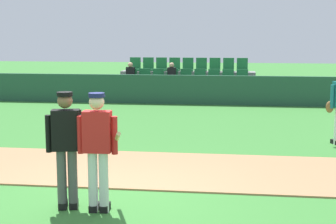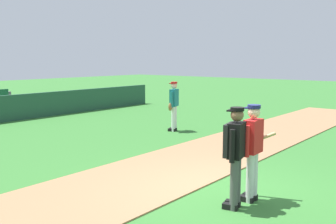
# 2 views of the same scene
# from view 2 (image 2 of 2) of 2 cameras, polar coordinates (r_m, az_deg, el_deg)

# --- Properties ---
(ground_plane) EXTENTS (80.00, 80.00, 0.00)m
(ground_plane) POSITION_cam_2_polar(r_m,az_deg,el_deg) (7.55, 7.89, -11.92)
(ground_plane) COLOR #33702D
(infield_dirt_path) EXTENTS (28.00, 2.71, 0.03)m
(infield_dirt_path) POSITION_cam_2_polar(r_m,az_deg,el_deg) (8.55, -2.52, -9.34)
(infield_dirt_path) COLOR #9E704C
(infield_dirt_path) RESTS_ON ground
(batter_red_jersey) EXTENTS (0.70, 0.77, 1.76)m
(batter_red_jersey) POSITION_cam_2_polar(r_m,az_deg,el_deg) (6.98, 12.54, -5.40)
(batter_red_jersey) COLOR silver
(batter_red_jersey) RESTS_ON ground
(umpire_home_plate) EXTENTS (0.58, 0.37, 1.76)m
(umpire_home_plate) POSITION_cam_2_polar(r_m,az_deg,el_deg) (6.58, 9.99, -5.87)
(umpire_home_plate) COLOR #4C4C4C
(umpire_home_plate) RESTS_ON ground
(runner_teal_jersey) EXTENTS (0.67, 0.40, 1.76)m
(runner_teal_jersey) POSITION_cam_2_polar(r_m,az_deg,el_deg) (13.47, 0.87, 1.15)
(runner_teal_jersey) COLOR white
(runner_teal_jersey) RESTS_ON ground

